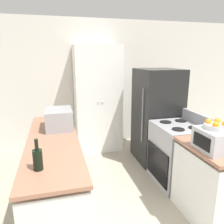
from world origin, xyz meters
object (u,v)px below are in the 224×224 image
Objects in this scene: refrigerator at (157,116)px; toaster_oven at (215,140)px; stove at (177,153)px; microwave at (59,119)px; fruit_bowl at (216,125)px; pantry_cabinet at (98,99)px; wine_bottle at (38,159)px.

toaster_oven is at bearing -95.58° from refrigerator.
microwave is (-1.68, 0.31, 0.58)m from stove.
stove is 0.64× the size of refrigerator.
fruit_bowl is at bearing -95.12° from refrigerator.
toaster_oven is at bearing -98.83° from stove.
refrigerator reaches higher than microwave.
microwave is (-0.78, -1.23, -0.00)m from pantry_cabinet.
refrigerator is at bearing 84.88° from fruit_bowl.
stove is 1.12m from fruit_bowl.
stove is at bearing 23.40° from wine_bottle.
fruit_bowl reaches higher than toaster_oven.
toaster_oven is at bearing -128.36° from fruit_bowl.
toaster_oven is at bearing -1.63° from wine_bottle.
wine_bottle is 1.76m from toaster_oven.
toaster_oven is 0.15m from fruit_bowl.
pantry_cabinet is at bearing 108.08° from fruit_bowl.
toaster_oven is (-0.16, -1.66, 0.19)m from refrigerator.
refrigerator is 6.78× the size of fruit_bowl.
toaster_oven is at bearing -37.25° from microwave.
pantry_cabinet is 1.88m from stove.
refrigerator reaches higher than stove.
refrigerator is 4.51× the size of toaster_oven.
toaster_oven is at bearing -72.38° from pantry_cabinet.
toaster_oven reaches higher than stove.
microwave is at bearing 169.70° from stove.
refrigerator reaches higher than wine_bottle.
microwave is at bearing 142.75° from toaster_oven.
stove is 2.26× the size of microwave.
refrigerator is at bearing -39.02° from pantry_cabinet.
pantry_cabinet is 1.46m from microwave.
toaster_oven is (1.55, -1.18, -0.02)m from microwave.
stove is at bearing -10.30° from microwave.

